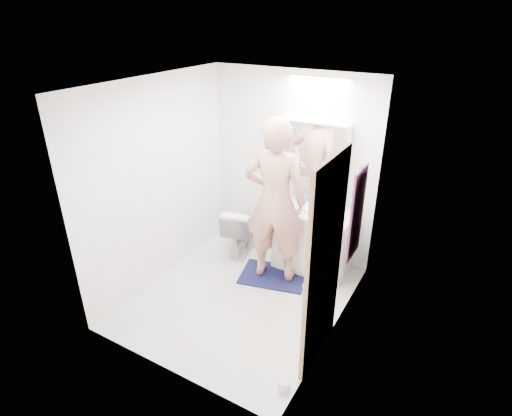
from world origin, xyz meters
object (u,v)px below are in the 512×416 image
Objects in this scene: vanity_cabinet at (313,241)px; soap_bottle_a at (301,193)px; person at (275,202)px; soap_bottle_b at (307,195)px; medicine_cabinet at (313,149)px; toilet at (241,229)px; toothbrush_cup at (336,206)px; toilet_paper_roll at (284,385)px.

vanity_cabinet is 0.62m from soap_bottle_a.
person is at bearing -95.94° from soap_bottle_a.
soap_bottle_a is 0.08m from soap_bottle_b.
soap_bottle_a is at bearing -149.50° from medicine_cabinet.
person is 0.64m from soap_bottle_b.
soap_bottle_a reaches higher than toilet.
toothbrush_cup is (0.37, -0.05, -0.64)m from medicine_cabinet.
soap_bottle_b reaches higher than toilet.
soap_bottle_a is (-0.10, -0.06, -0.57)m from medicine_cabinet.
soap_bottle_b is 1.66× the size of toilet_paper_roll.
toothbrush_cup is (1.19, 0.27, 0.52)m from toilet.
soap_bottle_b is (-0.03, -0.03, -0.59)m from medicine_cabinet.
vanity_cabinet is 0.84m from person.
soap_bottle_a is at bearing 150.68° from vanity_cabinet.
soap_bottle_b is (0.79, 0.29, 0.57)m from toilet.
vanity_cabinet is 0.54m from toothbrush_cup.
toilet_paper_roll is (0.54, -1.88, -0.34)m from vanity_cabinet.
toilet is 3.74× the size of soap_bottle_b.
toilet is (-0.99, -0.11, -0.05)m from vanity_cabinet.
soap_bottle_a reaches higher than vanity_cabinet.
toilet is at bearing -158.43° from medicine_cabinet.
soap_bottle_a is 0.48m from toothbrush_cup.
person reaches higher than soap_bottle_a.
toothbrush_cup reaches higher than toilet.
person reaches higher than toilet.
soap_bottle_a is at bearing -178.79° from toothbrush_cup.
soap_bottle_a is (0.72, 0.26, 0.59)m from toilet.
soap_bottle_a is (-0.27, 0.15, 0.54)m from vanity_cabinet.
toothbrush_cup is at bearing 99.24° from toilet_paper_roll.
toilet_paper_roll is (0.33, -2.04, -0.81)m from toothbrush_cup.
toilet_paper_roll is (0.80, -2.03, -0.88)m from soap_bottle_a.
person is (-0.16, -0.64, -0.47)m from medicine_cabinet.
medicine_cabinet is 0.81m from person.
toilet_paper_roll is (1.52, -1.76, -0.29)m from toilet.
toilet is at bearing -173.36° from vanity_cabinet.
toilet is 0.35× the size of person.
vanity_cabinet is 1.32× the size of toilet.
soap_bottle_b is at bearing 137.59° from vanity_cabinet.
person is at bearing 142.71° from toilet.
medicine_cabinet is 0.59m from soap_bottle_a.
toilet is 1.33m from toothbrush_cup.
person is 0.81m from toothbrush_cup.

